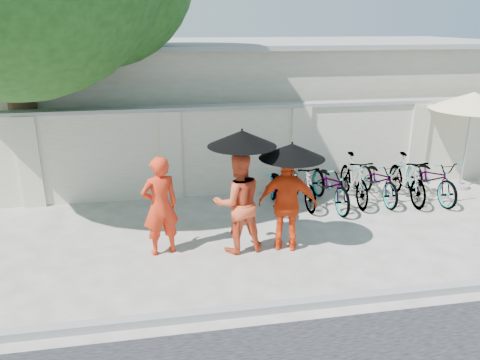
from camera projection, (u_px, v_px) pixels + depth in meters
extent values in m
plane|color=beige|center=(239.00, 256.00, 8.12)|extent=(80.00, 80.00, 0.00)
cube|color=gray|center=(261.00, 309.00, 6.52)|extent=(40.00, 0.16, 0.12)
cube|color=silver|center=(257.00, 150.00, 10.95)|extent=(20.00, 0.30, 2.00)
cube|color=beige|center=(263.00, 98.00, 14.47)|extent=(14.00, 6.00, 3.20)
cylinder|color=brown|center=(22.00, 100.00, 10.34)|extent=(0.60, 0.60, 4.40)
imported|color=red|center=(160.00, 206.00, 7.96)|extent=(0.74, 0.59, 1.75)
imported|color=#E4532B|center=(238.00, 203.00, 8.05)|extent=(0.94, 0.77, 1.80)
cylinder|color=black|center=(242.00, 169.00, 7.77)|extent=(0.02, 0.02, 1.04)
cone|color=black|center=(242.00, 138.00, 7.61)|extent=(1.15, 1.15, 0.26)
imported|color=#ED3E11|center=(288.00, 204.00, 8.09)|extent=(1.09, 0.71, 1.73)
cylinder|color=black|center=(291.00, 175.00, 7.85)|extent=(0.02, 0.02, 0.85)
cone|color=black|center=(292.00, 151.00, 7.71)|extent=(1.11, 1.11, 0.25)
cylinder|color=gray|center=(460.00, 186.00, 11.43)|extent=(0.44, 0.44, 0.09)
cylinder|color=#B1B1B1|center=(466.00, 146.00, 11.11)|extent=(0.06, 0.06, 2.09)
cone|color=beige|center=(473.00, 101.00, 10.76)|extent=(2.43, 2.43, 0.40)
imported|color=#B1B1B1|center=(277.00, 188.00, 9.97)|extent=(0.86, 1.89, 0.96)
imported|color=#B1B1B1|center=(302.00, 183.00, 10.22)|extent=(0.56, 1.68, 1.00)
imported|color=#B1B1B1|center=(331.00, 185.00, 10.17)|extent=(0.78, 1.92, 0.98)
imported|color=#B1B1B1|center=(354.00, 179.00, 10.41)|extent=(0.62, 1.81, 1.07)
imported|color=#B1B1B1|center=(379.00, 180.00, 10.54)|extent=(0.65, 1.82, 0.95)
imported|color=#B1B1B1|center=(407.00, 178.00, 10.48)|extent=(0.56, 1.76, 1.05)
imported|color=#B1B1B1|center=(431.00, 178.00, 10.59)|extent=(0.76, 1.91, 0.99)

